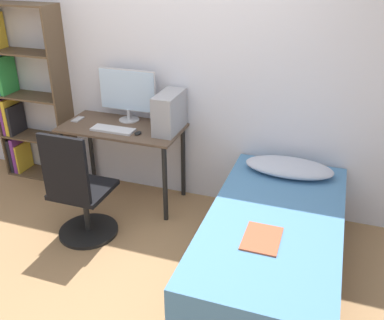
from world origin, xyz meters
TOP-DOWN VIEW (x-y plane):
  - ground_plane at (0.00, 0.00)m, footprint 14.00×14.00m
  - wall_back at (0.00, 1.35)m, footprint 8.00×0.05m
  - desk at (-0.46, 1.04)m, footprint 1.14×0.57m
  - bookshelf at (-1.69, 1.18)m, footprint 0.76×0.29m
  - office_chair at (-0.51, 0.33)m, footprint 0.51×0.51m
  - bed at (1.09, 0.36)m, footprint 0.97×1.91m
  - pillow at (1.09, 1.06)m, footprint 0.74×0.36m
  - magazine at (1.06, 0.07)m, footprint 0.24×0.32m
  - monitor at (-0.47, 1.21)m, footprint 0.58×0.19m
  - keyboard at (-0.49, 0.92)m, footprint 0.40×0.14m
  - pc_tower at (-0.00, 1.10)m, footprint 0.18×0.41m
  - mouse at (-0.24, 0.92)m, footprint 0.06×0.09m
  - phone at (-0.95, 1.06)m, footprint 0.07×0.14m

SIDE VIEW (x-z plane):
  - ground_plane at x=0.00m, z-range 0.00..0.00m
  - bed at x=1.09m, z-range 0.00..0.53m
  - office_chair at x=-0.51m, z-range -0.12..0.89m
  - magazine at x=1.06m, z-range 0.54..0.55m
  - pillow at x=1.09m, z-range 0.54..0.65m
  - desk at x=-0.46m, z-range 0.26..1.03m
  - phone at x=-0.95m, z-range 0.77..0.78m
  - keyboard at x=-0.49m, z-range 0.77..0.79m
  - mouse at x=-0.24m, z-range 0.77..0.79m
  - bookshelf at x=-1.69m, z-range -0.05..1.75m
  - pc_tower at x=0.00m, z-range 0.77..1.12m
  - monitor at x=-0.47m, z-range 0.79..1.29m
  - wall_back at x=0.00m, z-range 0.00..2.50m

